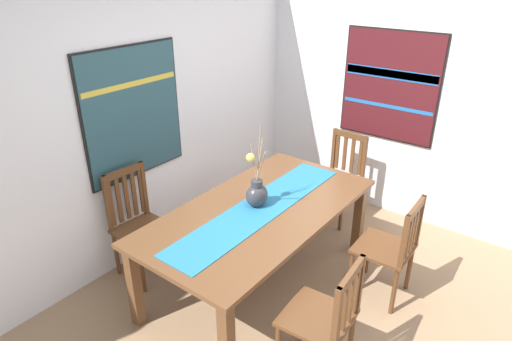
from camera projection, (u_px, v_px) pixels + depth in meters
name	position (u px, v px, depth m)	size (l,w,h in m)	color
ground_plane	(328.00, 314.00, 3.44)	(6.40, 6.40, 0.03)	#8E7051
wall_back	(153.00, 104.00, 3.88)	(6.40, 0.12, 2.70)	silver
wall_side	(434.00, 93.00, 4.19)	(0.12, 6.40, 2.70)	silver
dining_table	(260.00, 218.00, 3.50)	(2.03, 1.05, 0.73)	brown
table_runner	(260.00, 208.00, 3.46)	(1.86, 0.36, 0.01)	#236B93
centerpiece_vase	(257.00, 192.00, 3.45)	(0.19, 0.22, 0.66)	#333338
chair_0	(138.00, 222.00, 3.72)	(0.44, 0.44, 0.95)	brown
chair_1	(326.00, 317.00, 2.76)	(0.45, 0.45, 0.88)	brown
chair_2	(392.00, 247.00, 3.43)	(0.43, 0.43, 0.89)	brown
chair_3	(340.00, 175.00, 4.57)	(0.45, 0.45, 0.91)	brown
painting_on_back_wall	(133.00, 113.00, 3.64)	(0.97, 0.05, 1.10)	black
painting_on_side_wall	(390.00, 86.00, 4.36)	(0.05, 0.99, 1.09)	black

